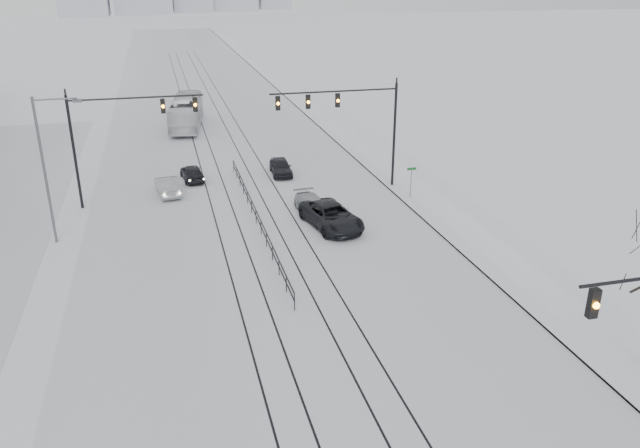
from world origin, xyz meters
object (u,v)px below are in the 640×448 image
at_px(sedan_sb_outer, 168,186).
at_px(sedan_nb_front, 331,216).
at_px(sedan_nb_right, 312,205).
at_px(sedan_sb_inner, 192,173).
at_px(sedan_nb_far, 281,167).
at_px(box_truck, 186,113).

bearing_deg(sedan_sb_outer, sedan_nb_front, 129.83).
xyz_separation_m(sedan_sb_outer, sedan_nb_right, (9.53, -6.64, -0.08)).
distance_m(sedan_sb_inner, sedan_nb_right, 12.21).
distance_m(sedan_sb_outer, sedan_nb_right, 11.61).
bearing_deg(sedan_nb_front, sedan_sb_outer, 126.61).
bearing_deg(sedan_nb_far, sedan_nb_right, -85.03).
height_order(sedan_nb_far, box_truck, box_truck).
xyz_separation_m(sedan_sb_inner, box_truck, (0.70, 18.92, 0.98)).
relative_size(sedan_nb_front, sedan_nb_right, 1.35).
relative_size(sedan_sb_outer, box_truck, 0.36).
distance_m(sedan_nb_right, sedan_nb_far, 9.36).
relative_size(sedan_sb_inner, box_truck, 0.33).
xyz_separation_m(sedan_nb_right, sedan_nb_far, (-0.35, 9.35, 0.07)).
height_order(sedan_sb_inner, sedan_sb_outer, sedan_sb_outer).
height_order(sedan_sb_outer, box_truck, box_truck).
xyz_separation_m(sedan_nb_far, box_truck, (-6.49, 19.17, 0.95)).
distance_m(sedan_nb_right, box_truck, 29.35).
xyz_separation_m(sedan_sb_inner, sedan_sb_outer, (-1.99, -2.97, 0.04)).
relative_size(sedan_sb_outer, sedan_nb_far, 1.05).
bearing_deg(sedan_nb_right, sedan_sb_outer, 140.96).
bearing_deg(sedan_sb_outer, box_truck, -104.37).
height_order(sedan_sb_inner, sedan_nb_right, sedan_sb_inner).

